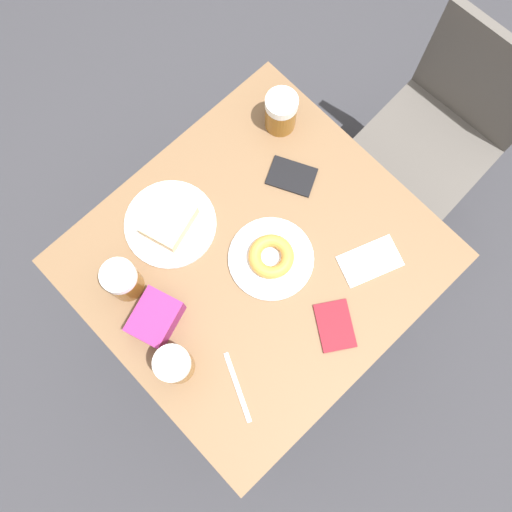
# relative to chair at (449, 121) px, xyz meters

# --- Properties ---
(ground_plane) EXTENTS (8.00, 8.00, 0.00)m
(ground_plane) POSITION_rel_chair_xyz_m (-0.06, -0.82, -0.54)
(ground_plane) COLOR #333338
(table) EXTENTS (0.81, 0.87, 0.77)m
(table) POSITION_rel_chair_xyz_m (-0.06, -0.82, 0.16)
(table) COLOR brown
(table) RESTS_ON ground_plane
(chair) EXTENTS (0.42, 0.42, 0.88)m
(chair) POSITION_rel_chair_xyz_m (0.00, 0.00, 0.00)
(chair) COLOR #514C47
(chair) RESTS_ON ground_plane
(plate_with_cake) EXTENTS (0.25, 0.25, 0.05)m
(plate_with_cake) POSITION_rel_chair_xyz_m (-0.28, -0.92, 0.25)
(plate_with_cake) COLOR silver
(plate_with_cake) RESTS_ON table
(plate_with_donut) EXTENTS (0.23, 0.23, 0.04)m
(plate_with_donut) POSITION_rel_chair_xyz_m (-0.03, -0.79, 0.25)
(plate_with_donut) COLOR silver
(plate_with_donut) RESTS_ON table
(beer_mug_left) EXTENTS (0.09, 0.09, 0.13)m
(beer_mug_left) POSITION_rel_chair_xyz_m (-0.29, -0.50, 0.29)
(beer_mug_left) COLOR #8C5619
(beer_mug_left) RESTS_ON table
(beer_mug_center) EXTENTS (0.09, 0.09, 0.13)m
(beer_mug_center) POSITION_rel_chair_xyz_m (0.01, -1.16, 0.29)
(beer_mug_center) COLOR #8C5619
(beer_mug_center) RESTS_ON table
(beer_mug_right) EXTENTS (0.09, 0.09, 0.13)m
(beer_mug_right) POSITION_rel_chair_xyz_m (-0.23, -1.11, 0.29)
(beer_mug_right) COLOR #8C5619
(beer_mug_right) RESTS_ON table
(napkin_folded) EXTENTS (0.14, 0.18, 0.00)m
(napkin_folded) POSITION_rel_chair_xyz_m (0.16, -0.61, 0.23)
(napkin_folded) COLOR white
(napkin_folded) RESTS_ON table
(fork) EXTENTS (0.17, 0.08, 0.00)m
(fork) POSITION_rel_chair_xyz_m (0.15, -1.08, 0.23)
(fork) COLOR silver
(fork) RESTS_ON table
(passport_near_edge) EXTENTS (0.15, 0.14, 0.01)m
(passport_near_edge) POSITION_rel_chair_xyz_m (0.21, -0.80, 0.23)
(passport_near_edge) COLOR maroon
(passport_near_edge) RESTS_ON table
(passport_far_edge) EXTENTS (0.15, 0.14, 0.01)m
(passport_far_edge) POSITION_rel_chair_xyz_m (-0.16, -0.59, 0.23)
(passport_far_edge) COLOR black
(passport_far_edge) RESTS_ON table
(blue_pouch) EXTENTS (0.14, 0.15, 0.07)m
(blue_pouch) POSITION_rel_chair_xyz_m (-0.11, -1.12, 0.27)
(blue_pouch) COLOR #8C2366
(blue_pouch) RESTS_ON table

